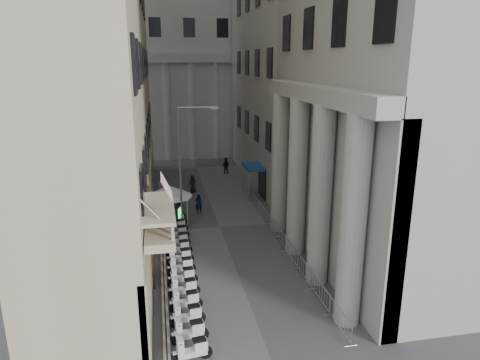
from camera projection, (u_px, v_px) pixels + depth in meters
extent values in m
cube|color=beige|center=(186.00, 39.00, 55.62)|extent=(22.00, 10.00, 30.00)
cylinder|color=silver|center=(154.00, 216.00, 31.88)|extent=(0.06, 0.06, 1.99)
cylinder|color=silver|center=(188.00, 214.00, 32.34)|extent=(0.06, 0.06, 1.99)
cylinder|color=silver|center=(154.00, 205.00, 34.27)|extent=(0.06, 0.06, 1.99)
cylinder|color=silver|center=(185.00, 203.00, 34.73)|extent=(0.06, 0.06, 1.99)
cube|color=silver|center=(170.00, 197.00, 33.03)|extent=(2.71, 2.71, 0.11)
cone|color=silver|center=(169.00, 191.00, 32.91)|extent=(3.62, 3.62, 0.90)
cylinder|color=gray|center=(180.00, 170.00, 31.19)|extent=(0.16, 0.16, 8.97)
cylinder|color=gray|center=(197.00, 107.00, 30.24)|extent=(2.69, 0.13, 0.12)
cube|color=gray|center=(214.00, 108.00, 30.47)|extent=(0.56, 0.25, 0.17)
cube|color=black|center=(178.00, 216.00, 32.21)|extent=(0.49, 0.83, 1.69)
cube|color=#19E54C|center=(180.00, 214.00, 32.14)|extent=(0.23, 0.59, 0.94)
imported|color=black|center=(199.00, 203.00, 35.37)|extent=(0.61, 0.43, 1.59)
imported|color=black|center=(226.00, 166.00, 47.77)|extent=(1.06, 0.96, 1.79)
imported|color=black|center=(193.00, 184.00, 40.84)|extent=(0.95, 0.77, 1.69)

